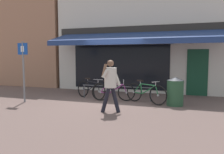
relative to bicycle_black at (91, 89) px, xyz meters
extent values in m
plane|color=brown|center=(0.89, -0.50, -0.38)|extent=(160.00, 160.00, 0.00)
cube|color=beige|center=(1.64, 3.61, 2.37)|extent=(8.90, 3.00, 5.51)
cube|color=black|center=(0.66, 2.09, 0.87)|extent=(4.90, 0.04, 2.20)
cube|color=#143D28|center=(4.31, 2.09, 0.67)|extent=(0.90, 0.04, 2.10)
cube|color=#282623|center=(1.64, 2.09, 2.64)|extent=(8.46, 0.06, 0.44)
cube|color=navy|center=(1.64, 1.25, 2.32)|extent=(8.01, 1.71, 0.50)
cube|color=navy|center=(1.64, 0.40, 1.99)|extent=(8.01, 0.03, 0.20)
cube|color=#9E7056|center=(-5.56, 4.11, 2.75)|extent=(5.11, 4.00, 6.27)
cylinder|color=#47494F|center=(1.10, 0.05, 0.17)|extent=(2.96, 0.04, 0.04)
cylinder|color=#47494F|center=(-0.33, 0.05, -0.11)|extent=(0.04, 0.04, 0.55)
cylinder|color=#47494F|center=(2.53, 0.05, -0.11)|extent=(0.04, 0.04, 0.55)
torus|color=black|center=(0.47, -0.23, -0.03)|extent=(0.70, 0.42, 0.72)
cylinder|color=#9E9EA3|center=(0.47, -0.23, -0.03)|extent=(0.09, 0.09, 0.08)
torus|color=black|center=(-0.46, 0.22, -0.03)|extent=(0.70, 0.42, 0.72)
cylinder|color=#9E9EA3|center=(-0.46, 0.22, -0.03)|extent=(0.09, 0.09, 0.08)
cylinder|color=black|center=(0.12, -0.04, 0.13)|extent=(0.55, 0.24, 0.38)
cylinder|color=black|center=(0.10, -0.01, 0.31)|extent=(0.59, 0.31, 0.05)
cylinder|color=black|center=(-0.16, 0.10, 0.14)|extent=(0.10, 0.12, 0.38)
cylinder|color=black|center=(-0.30, 0.14, -0.04)|extent=(0.34, 0.19, 0.05)
cylinder|color=black|center=(-0.33, 0.17, 0.15)|extent=(0.31, 0.13, 0.37)
cylinder|color=black|center=(0.43, -0.19, 0.14)|extent=(0.13, 0.13, 0.34)
cylinder|color=#9E9EA3|center=(-0.20, 0.14, 0.37)|extent=(0.06, 0.06, 0.11)
cube|color=black|center=(-0.21, 0.16, 0.44)|extent=(0.26, 0.20, 0.06)
cylinder|color=#9E9EA3|center=(0.39, -0.14, 0.38)|extent=(0.04, 0.05, 0.14)
cylinder|color=#9E9EA3|center=(0.39, -0.13, 0.45)|extent=(0.25, 0.48, 0.08)
torus|color=black|center=(1.59, -0.12, -0.04)|extent=(0.71, 0.29, 0.70)
cylinder|color=#9E9EA3|center=(1.59, -0.12, -0.04)|extent=(0.08, 0.08, 0.08)
torus|color=black|center=(0.58, -0.36, -0.04)|extent=(0.71, 0.29, 0.70)
cylinder|color=#9E9EA3|center=(0.58, -0.36, -0.04)|extent=(0.08, 0.08, 0.08)
cylinder|color=#892D7A|center=(1.21, -0.23, 0.12)|extent=(0.58, 0.13, 0.37)
cylinder|color=#892D7A|center=(1.18, -0.26, 0.30)|extent=(0.63, 0.19, 0.05)
cylinder|color=#892D7A|center=(0.90, -0.31, 0.13)|extent=(0.11, 0.11, 0.37)
cylinder|color=#892D7A|center=(0.76, -0.32, -0.04)|extent=(0.36, 0.12, 0.05)
cylinder|color=#892D7A|center=(0.72, -0.35, 0.14)|extent=(0.32, 0.07, 0.36)
cylinder|color=#892D7A|center=(1.54, -0.15, 0.13)|extent=(0.15, 0.11, 0.34)
cylinder|color=#9E9EA3|center=(0.85, -0.34, 0.36)|extent=(0.06, 0.05, 0.11)
cube|color=black|center=(0.84, -0.36, 0.42)|extent=(0.26, 0.16, 0.06)
cylinder|color=#9E9EA3|center=(1.49, -0.19, 0.36)|extent=(0.04, 0.05, 0.14)
cylinder|color=#9E9EA3|center=(1.49, -0.20, 0.43)|extent=(0.15, 0.51, 0.08)
torus|color=black|center=(2.86, -0.46, -0.02)|extent=(0.70, 0.36, 0.73)
cylinder|color=#9E9EA3|center=(2.86, -0.46, -0.02)|extent=(0.09, 0.09, 0.07)
torus|color=black|center=(1.88, -0.03, -0.02)|extent=(0.70, 0.36, 0.73)
cylinder|color=#9E9EA3|center=(1.88, -0.03, -0.02)|extent=(0.09, 0.09, 0.07)
cylinder|color=#23703D|center=(2.49, -0.29, 0.14)|extent=(0.56, 0.26, 0.39)
cylinder|color=#23703D|center=(2.46, -0.27, 0.33)|extent=(0.62, 0.30, 0.05)
cylinder|color=#23703D|center=(2.19, -0.16, 0.15)|extent=(0.11, 0.09, 0.39)
cylinder|color=#23703D|center=(2.05, -0.11, -0.03)|extent=(0.36, 0.18, 0.05)
cylinder|color=#23703D|center=(2.02, -0.08, 0.16)|extent=(0.31, 0.15, 0.38)
cylinder|color=#23703D|center=(2.81, -0.43, 0.15)|extent=(0.15, 0.11, 0.35)
cylinder|color=#9E9EA3|center=(2.14, -0.13, 0.39)|extent=(0.06, 0.05, 0.11)
cube|color=black|center=(2.13, -0.12, 0.46)|extent=(0.26, 0.19, 0.05)
cylinder|color=#9E9EA3|center=(2.76, -0.40, 0.40)|extent=(0.04, 0.04, 0.14)
cylinder|color=#9E9EA3|center=(2.76, -0.40, 0.47)|extent=(0.23, 0.49, 0.04)
cylinder|color=black|center=(1.40, -2.02, 0.01)|extent=(0.37, 0.19, 0.83)
cylinder|color=black|center=(1.67, -1.86, 0.01)|extent=(0.37, 0.19, 0.83)
cylinder|color=beige|center=(1.53, -1.94, 0.73)|extent=(0.46, 0.46, 0.63)
sphere|color=brown|center=(1.53, -1.94, 1.18)|extent=(0.21, 0.21, 0.21)
cylinder|color=beige|center=(1.67, -1.74, 0.73)|extent=(0.30, 0.13, 0.56)
cylinder|color=beige|center=(1.43, -2.16, 0.87)|extent=(0.25, 0.18, 0.29)
cylinder|color=brown|center=(1.40, -2.14, 0.96)|extent=(0.20, 0.21, 0.43)
cube|color=black|center=(1.43, -2.10, 1.16)|extent=(0.03, 0.07, 0.14)
cylinder|color=#23472D|center=(3.45, -0.30, 0.08)|extent=(0.59, 0.59, 0.92)
cone|color=#33353A|center=(3.45, -0.30, 0.60)|extent=(0.60, 0.60, 0.12)
cylinder|color=slate|center=(-2.15, -1.50, 0.79)|extent=(0.07, 0.07, 2.34)
cube|color=#14429E|center=(-2.15, -1.51, 1.68)|extent=(0.44, 0.02, 0.44)
cube|color=white|center=(-2.15, -1.53, 1.68)|extent=(0.14, 0.01, 0.22)
camera|label=1|loc=(3.70, -8.43, 1.40)|focal=35.00mm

